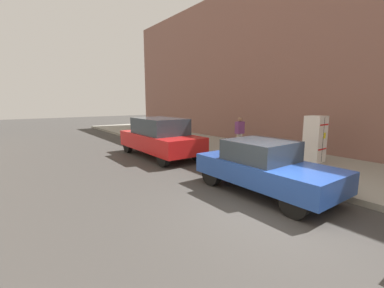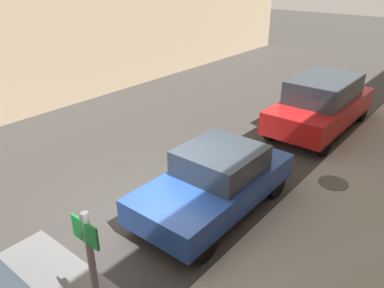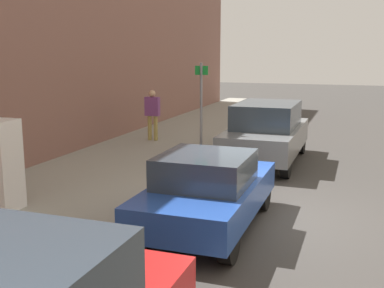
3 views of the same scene
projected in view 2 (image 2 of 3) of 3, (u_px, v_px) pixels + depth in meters
The scene contains 4 objects.
ground_plane at pixel (155, 215), 8.14m from camera, with size 80.00×80.00×0.00m, color #383533.
manhole_cover at pixel (333, 183), 9.00m from camera, with size 0.70×0.70×0.02m, color #47443F.
parked_suv_red at pixel (322, 103), 12.00m from camera, with size 1.91×4.63×1.75m.
parked_hatchback_blue at pixel (216, 180), 8.02m from camera, with size 1.77×3.91×1.44m.
Camera 2 is at (-4.84, 4.67, 4.90)m, focal length 35.00 mm.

